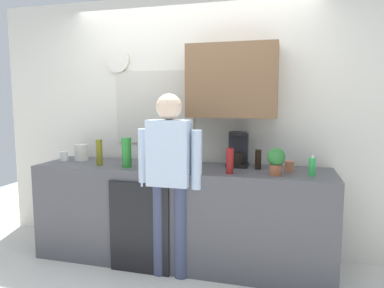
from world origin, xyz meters
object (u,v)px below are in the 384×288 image
(bottle_dark_sauce, at_px, (258,159))
(potted_plant, at_px, (276,160))
(bottle_clear_soda, at_px, (127,152))
(person_at_sink, at_px, (170,170))
(cup_white_mug, at_px, (64,156))
(bottle_amber_beer, at_px, (194,159))
(bottle_red_vinegar, at_px, (230,161))
(cup_terracotta_mug, at_px, (289,166))
(storage_canister, at_px, (81,152))
(bottle_olive_oil, at_px, (99,152))
(dish_soap, at_px, (312,166))
(coffee_maker, at_px, (238,151))
(bottle_green_wine, at_px, (169,153))

(bottle_dark_sauce, relative_size, potted_plant, 0.78)
(bottle_clear_soda, distance_m, person_at_sink, 0.52)
(cup_white_mug, distance_m, person_at_sink, 1.31)
(bottle_amber_beer, distance_m, bottle_red_vinegar, 0.31)
(cup_terracotta_mug, bearing_deg, storage_canister, 178.55)
(bottle_dark_sauce, relative_size, person_at_sink, 0.11)
(bottle_olive_oil, bearing_deg, cup_terracotta_mug, 4.55)
(bottle_red_vinegar, xyz_separation_m, bottle_dark_sauce, (0.22, 0.26, -0.02))
(cup_white_mug, relative_size, dish_soap, 0.53)
(coffee_maker, relative_size, bottle_dark_sauce, 1.83)
(bottle_olive_oil, height_order, bottle_red_vinegar, bottle_olive_oil)
(bottle_amber_beer, bearing_deg, bottle_clear_soda, 176.98)
(potted_plant, bearing_deg, cup_white_mug, 175.27)
(bottle_amber_beer, height_order, storage_canister, bottle_amber_beer)
(coffee_maker, height_order, bottle_olive_oil, coffee_maker)
(cup_white_mug, relative_size, storage_canister, 0.56)
(person_at_sink, bearing_deg, bottle_green_wine, 96.40)
(potted_plant, distance_m, storage_canister, 2.00)
(bottle_red_vinegar, relative_size, bottle_green_wine, 0.73)
(cup_white_mug, xyz_separation_m, potted_plant, (2.15, -0.18, 0.08))
(coffee_maker, bearing_deg, bottle_amber_beer, -132.90)
(bottle_olive_oil, distance_m, bottle_amber_beer, 0.97)
(bottle_clear_soda, distance_m, potted_plant, 1.36)
(cup_white_mug, distance_m, dish_soap, 2.44)
(coffee_maker, distance_m, dish_soap, 0.71)
(bottle_amber_beer, bearing_deg, bottle_dark_sauce, 25.30)
(cup_terracotta_mug, distance_m, dish_soap, 0.22)
(cup_white_mug, distance_m, potted_plant, 2.16)
(bottle_red_vinegar, bearing_deg, cup_terracotta_mug, 24.36)
(coffee_maker, xyz_separation_m, dish_soap, (0.65, -0.28, -0.07))
(bottle_amber_beer, bearing_deg, cup_terracotta_mug, 14.64)
(storage_canister, xyz_separation_m, person_at_sink, (1.10, -0.39, -0.06))
(bottle_clear_soda, xyz_separation_m, dish_soap, (1.65, 0.04, -0.06))
(coffee_maker, relative_size, bottle_olive_oil, 1.32)
(coffee_maker, xyz_separation_m, bottle_red_vinegar, (-0.02, -0.37, -0.04))
(bottle_clear_soda, bearing_deg, bottle_olive_oil, 173.51)
(bottle_dark_sauce, bearing_deg, bottle_red_vinegar, -129.63)
(cup_terracotta_mug, xyz_separation_m, dish_soap, (0.18, -0.13, 0.03))
(bottle_olive_oil, distance_m, person_at_sink, 0.81)
(bottle_clear_soda, bearing_deg, dish_soap, 1.46)
(coffee_maker, distance_m, bottle_dark_sauce, 0.23)
(bottle_amber_beer, height_order, bottle_green_wine, bottle_green_wine)
(potted_plant, distance_m, person_at_sink, 0.90)
(bottle_red_vinegar, distance_m, bottle_clear_soda, 0.98)
(bottle_clear_soda, height_order, bottle_dark_sauce, bottle_clear_soda)
(person_at_sink, bearing_deg, coffee_maker, 29.51)
(bottle_green_wine, bearing_deg, bottle_olive_oil, 175.96)
(bottle_green_wine, height_order, cup_white_mug, bottle_green_wine)
(bottle_red_vinegar, relative_size, dish_soap, 1.22)
(potted_plant, bearing_deg, bottle_amber_beer, -177.98)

